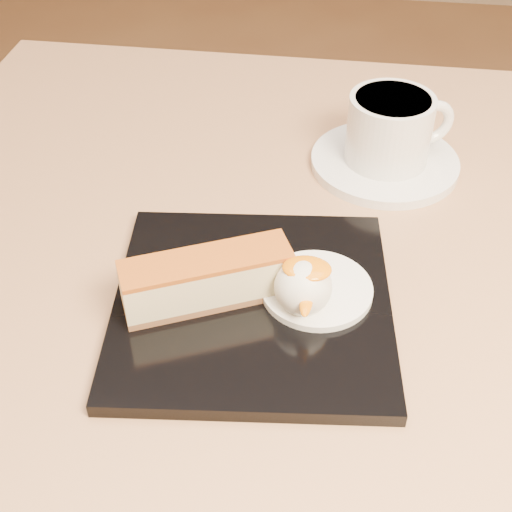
% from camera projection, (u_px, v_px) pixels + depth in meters
% --- Properties ---
extents(table, '(0.80, 0.80, 0.72)m').
position_uv_depth(table, '(278.00, 377.00, 0.72)').
color(table, black).
rests_on(table, ground).
extents(dessert_plate, '(0.24, 0.24, 0.01)m').
position_uv_depth(dessert_plate, '(252.00, 304.00, 0.57)').
color(dessert_plate, black).
rests_on(dessert_plate, table).
extents(cheesecake, '(0.14, 0.09, 0.04)m').
position_uv_depth(cheesecake, '(207.00, 279.00, 0.55)').
color(cheesecake, brown).
rests_on(cheesecake, dessert_plate).
extents(cream_smear, '(0.09, 0.09, 0.01)m').
position_uv_depth(cream_smear, '(317.00, 289.00, 0.57)').
color(cream_smear, white).
rests_on(cream_smear, dessert_plate).
extents(ice_cream_scoop, '(0.04, 0.04, 0.04)m').
position_uv_depth(ice_cream_scoop, '(303.00, 287.00, 0.54)').
color(ice_cream_scoop, white).
rests_on(ice_cream_scoop, cream_smear).
extents(mango_sauce, '(0.04, 0.03, 0.01)m').
position_uv_depth(mango_sauce, '(307.00, 268.00, 0.53)').
color(mango_sauce, orange).
rests_on(mango_sauce, ice_cream_scoop).
extents(mint_sprig, '(0.04, 0.03, 0.00)m').
position_uv_depth(mint_sprig, '(284.00, 261.00, 0.59)').
color(mint_sprig, '#30892C').
rests_on(mint_sprig, cream_smear).
extents(saucer, '(0.15, 0.15, 0.01)m').
position_uv_depth(saucer, '(385.00, 162.00, 0.73)').
color(saucer, white).
rests_on(saucer, table).
extents(coffee_cup, '(0.11, 0.08, 0.07)m').
position_uv_depth(coffee_cup, '(391.00, 128.00, 0.70)').
color(coffee_cup, white).
rests_on(coffee_cup, saucer).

